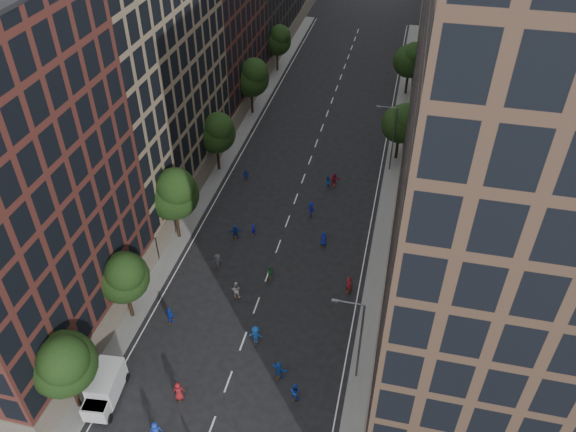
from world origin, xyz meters
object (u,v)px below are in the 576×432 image
object	(u,v)px
streetlamp_near	(358,337)
skater_0	(156,431)
skater_2	(295,392)
streetlamp_far	(392,135)
cargo_van	(105,388)

from	to	relation	value
streetlamp_near	skater_0	bearing A→B (deg)	-147.02
skater_0	streetlamp_near	bearing A→B (deg)	-168.90
skater_0	skater_2	world-z (taller)	skater_0
streetlamp_far	cargo_van	size ratio (longest dim) A/B	1.79
streetlamp_near	skater_0	xyz separation A→B (m)	(-14.18, -9.20, -4.21)
streetlamp_near	streetlamp_far	xyz separation A→B (m)	(0.00, 33.00, 0.00)
streetlamp_far	cargo_van	distance (m)	44.56
streetlamp_far	skater_2	world-z (taller)	streetlamp_far
streetlamp_far	cargo_van	world-z (taller)	streetlamp_far
streetlamp_near	skater_2	xyz separation A→B (m)	(-4.44, -3.27, -4.28)
streetlamp_far	cargo_van	xyz separation A→B (m)	(-19.68, -39.80, -3.80)
streetlamp_near	streetlamp_far	bearing A→B (deg)	90.00
skater_0	skater_2	distance (m)	11.41
skater_0	skater_2	size ratio (longest dim) A/B	1.07
streetlamp_far	skater_2	size ratio (longest dim) A/B	5.09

